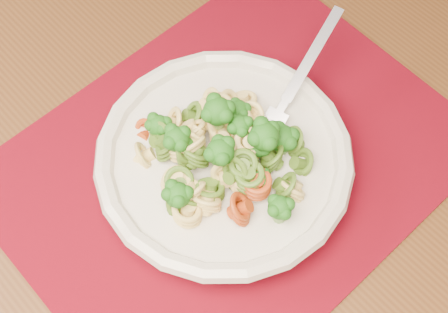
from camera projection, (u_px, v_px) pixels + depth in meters
name	position (u px, v px, depth m)	size (l,w,h in m)	color
dining_table	(176.00, 164.00, 0.76)	(1.49, 1.16, 0.69)	#4F2F16
placemat	(230.00, 163.00, 0.65)	(0.46, 0.36, 0.00)	#62040E
pasta_bowl	(224.00, 161.00, 0.62)	(0.26, 0.26, 0.05)	beige
pasta_broccoli_heap	(224.00, 154.00, 0.60)	(0.22, 0.22, 0.06)	#DDB66D
fork	(273.00, 122.00, 0.62)	(0.19, 0.02, 0.01)	silver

